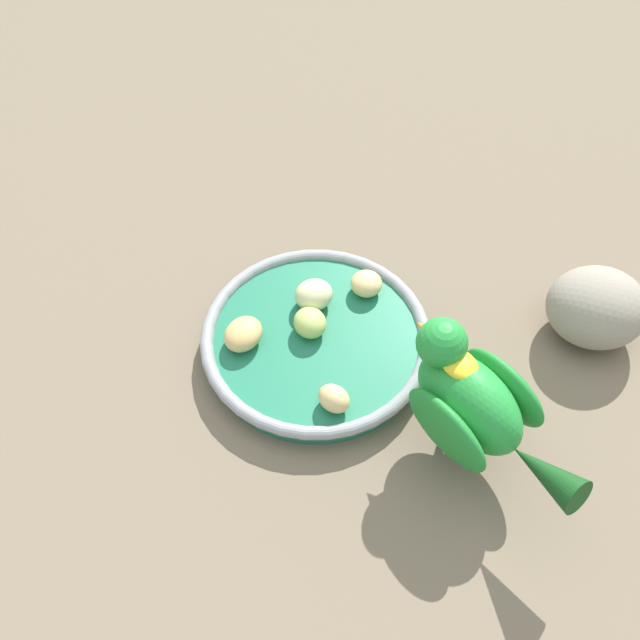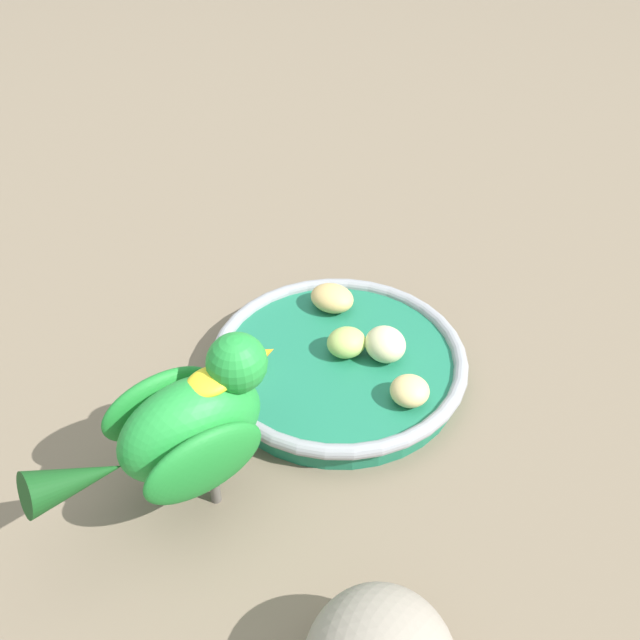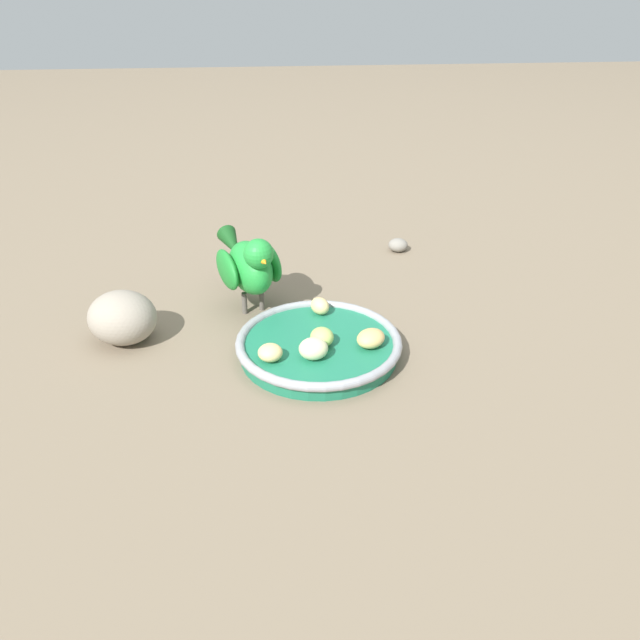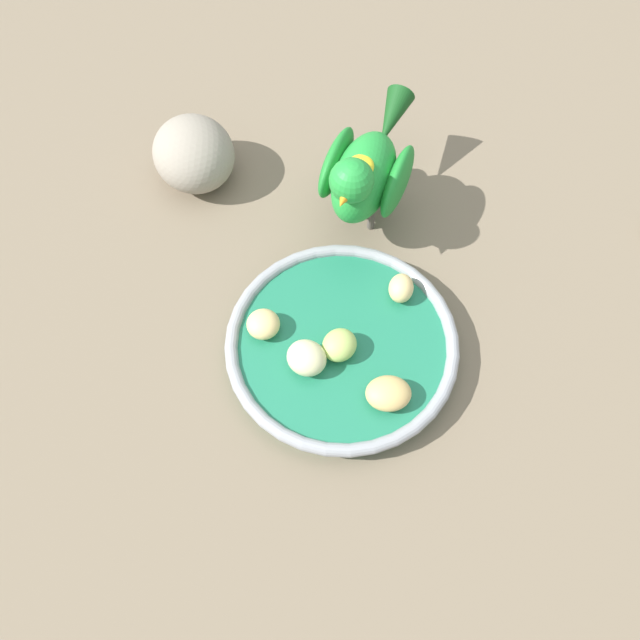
{
  "view_description": "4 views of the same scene",
  "coord_description": "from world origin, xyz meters",
  "px_view_note": "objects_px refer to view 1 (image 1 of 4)",
  "views": [
    {
      "loc": [
        0.36,
        -0.12,
        0.53
      ],
      "look_at": [
        0.01,
        -0.01,
        0.04
      ],
      "focal_mm": 39.48,
      "sensor_mm": 36.0,
      "label": 1
    },
    {
      "loc": [
        0.14,
        0.39,
        0.41
      ],
      "look_at": [
        0.02,
        -0.03,
        0.05
      ],
      "focal_mm": 39.81,
      "sensor_mm": 36.0,
      "label": 2
    },
    {
      "loc": [
        -0.74,
        0.05,
        0.48
      ],
      "look_at": [
        -0.01,
        -0.01,
        0.06
      ],
      "focal_mm": 39.88,
      "sensor_mm": 36.0,
      "label": 3
    },
    {
      "loc": [
        -0.2,
        -0.17,
        0.54
      ],
      "look_at": [
        0.0,
        0.01,
        0.05
      ],
      "focal_mm": 37.09,
      "sensor_mm": 36.0,
      "label": 4
    }
  ],
  "objects_px": {
    "apple_piece_1": "(334,399)",
    "apple_piece_4": "(243,334)",
    "apple_piece_2": "(312,295)",
    "rock_large": "(597,307)",
    "parrot": "(473,402)",
    "apple_piece_0": "(310,323)",
    "feeding_bowl": "(316,340)",
    "apple_piece_3": "(366,284)"
  },
  "relations": [
    {
      "from": "apple_piece_1",
      "to": "apple_piece_4",
      "type": "distance_m",
      "value": 0.1
    },
    {
      "from": "parrot",
      "to": "rock_large",
      "type": "bearing_deg",
      "value": -85.6
    },
    {
      "from": "apple_piece_0",
      "to": "rock_large",
      "type": "bearing_deg",
      "value": 76.24
    },
    {
      "from": "apple_piece_4",
      "to": "feeding_bowl",
      "type": "bearing_deg",
      "value": 77.73
    },
    {
      "from": "apple_piece_0",
      "to": "rock_large",
      "type": "height_order",
      "value": "rock_large"
    },
    {
      "from": "apple_piece_0",
      "to": "parrot",
      "type": "relative_size",
      "value": 0.19
    },
    {
      "from": "parrot",
      "to": "apple_piece_2",
      "type": "bearing_deg",
      "value": 5.25
    },
    {
      "from": "apple_piece_1",
      "to": "rock_large",
      "type": "height_order",
      "value": "rock_large"
    },
    {
      "from": "apple_piece_2",
      "to": "parrot",
      "type": "xyz_separation_m",
      "value": [
        0.16,
        0.08,
        0.04
      ]
    },
    {
      "from": "apple_piece_4",
      "to": "parrot",
      "type": "distance_m",
      "value": 0.21
    },
    {
      "from": "feeding_bowl",
      "to": "apple_piece_4",
      "type": "xyz_separation_m",
      "value": [
        -0.01,
        -0.06,
        0.02
      ]
    },
    {
      "from": "apple_piece_1",
      "to": "parrot",
      "type": "distance_m",
      "value": 0.11
    },
    {
      "from": "parrot",
      "to": "apple_piece_0",
      "type": "bearing_deg",
      "value": 13.11
    },
    {
      "from": "apple_piece_1",
      "to": "apple_piece_4",
      "type": "height_order",
      "value": "same"
    },
    {
      "from": "apple_piece_2",
      "to": "rock_large",
      "type": "height_order",
      "value": "rock_large"
    },
    {
      "from": "apple_piece_0",
      "to": "apple_piece_2",
      "type": "relative_size",
      "value": 0.91
    },
    {
      "from": "apple_piece_2",
      "to": "apple_piece_4",
      "type": "xyz_separation_m",
      "value": [
        0.02,
        -0.07,
        -0.0
      ]
    },
    {
      "from": "apple_piece_2",
      "to": "apple_piece_4",
      "type": "distance_m",
      "value": 0.07
    },
    {
      "from": "feeding_bowl",
      "to": "apple_piece_2",
      "type": "bearing_deg",
      "value": 168.47
    },
    {
      "from": "apple_piece_2",
      "to": "apple_piece_3",
      "type": "xyz_separation_m",
      "value": [
        -0.0,
        0.05,
        -0.0
      ]
    },
    {
      "from": "feeding_bowl",
      "to": "apple_piece_1",
      "type": "relative_size",
      "value": 7.29
    },
    {
      "from": "apple_piece_2",
      "to": "apple_piece_3",
      "type": "distance_m",
      "value": 0.05
    },
    {
      "from": "apple_piece_1",
      "to": "parrot",
      "type": "xyz_separation_m",
      "value": [
        0.06,
        0.09,
        0.04
      ]
    },
    {
      "from": "feeding_bowl",
      "to": "apple_piece_3",
      "type": "relative_size",
      "value": 7.01
    },
    {
      "from": "apple_piece_2",
      "to": "apple_piece_0",
      "type": "bearing_deg",
      "value": -20.17
    },
    {
      "from": "apple_piece_4",
      "to": "apple_piece_2",
      "type": "bearing_deg",
      "value": 107.73
    },
    {
      "from": "apple_piece_0",
      "to": "rock_large",
      "type": "relative_size",
      "value": 0.36
    },
    {
      "from": "feeding_bowl",
      "to": "rock_large",
      "type": "bearing_deg",
      "value": 77.6
    },
    {
      "from": "apple_piece_0",
      "to": "apple_piece_4",
      "type": "bearing_deg",
      "value": -96.37
    },
    {
      "from": "apple_piece_1",
      "to": "apple_piece_2",
      "type": "bearing_deg",
      "value": 172.55
    },
    {
      "from": "apple_piece_3",
      "to": "rock_large",
      "type": "distance_m",
      "value": 0.21
    },
    {
      "from": "feeding_bowl",
      "to": "apple_piece_4",
      "type": "relative_size",
      "value": 5.39
    },
    {
      "from": "parrot",
      "to": "rock_large",
      "type": "height_order",
      "value": "parrot"
    },
    {
      "from": "feeding_bowl",
      "to": "apple_piece_3",
      "type": "bearing_deg",
      "value": 121.31
    },
    {
      "from": "apple_piece_0",
      "to": "apple_piece_3",
      "type": "distance_m",
      "value": 0.07
    },
    {
      "from": "apple_piece_0",
      "to": "apple_piece_1",
      "type": "xyz_separation_m",
      "value": [
        0.08,
        -0.0,
        -0.0
      ]
    },
    {
      "from": "apple_piece_2",
      "to": "apple_piece_3",
      "type": "bearing_deg",
      "value": 90.6
    },
    {
      "from": "apple_piece_2",
      "to": "rock_large",
      "type": "xyz_separation_m",
      "value": [
        0.09,
        0.24,
        0.0
      ]
    },
    {
      "from": "apple_piece_1",
      "to": "parrot",
      "type": "bearing_deg",
      "value": 58.96
    },
    {
      "from": "apple_piece_0",
      "to": "apple_piece_1",
      "type": "distance_m",
      "value": 0.08
    },
    {
      "from": "apple_piece_0",
      "to": "apple_piece_1",
      "type": "height_order",
      "value": "same"
    },
    {
      "from": "apple_piece_1",
      "to": "rock_large",
      "type": "bearing_deg",
      "value": 94.16
    }
  ]
}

